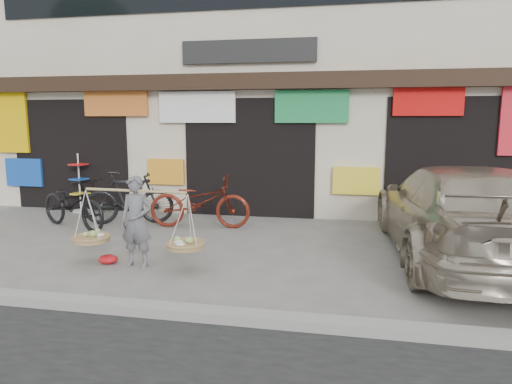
% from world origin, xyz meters
% --- Properties ---
extents(ground, '(70.00, 70.00, 0.00)m').
position_xyz_m(ground, '(0.00, 0.00, 0.00)').
color(ground, gray).
rests_on(ground, ground).
extents(kerb, '(70.00, 0.25, 0.12)m').
position_xyz_m(kerb, '(0.00, -2.00, 0.06)').
color(kerb, gray).
rests_on(kerb, ground).
extents(shophouse_block, '(14.00, 6.32, 7.00)m').
position_xyz_m(shophouse_block, '(-0.00, 6.42, 3.45)').
color(shophouse_block, beige).
rests_on(shophouse_block, ground).
extents(street_vendor, '(2.14, 0.63, 1.40)m').
position_xyz_m(street_vendor, '(-0.93, -0.40, 0.63)').
color(street_vendor, slate).
rests_on(street_vendor, ground).
extents(bike_0, '(2.12, 1.46, 1.05)m').
position_xyz_m(bike_0, '(-3.31, 1.63, 0.53)').
color(bike_0, black).
rests_on(bike_0, ground).
extents(bike_1, '(1.98, 1.10, 1.14)m').
position_xyz_m(bike_1, '(-2.37, 2.22, 0.57)').
color(bike_1, black).
rests_on(bike_1, ground).
extents(bike_2, '(2.16, 0.96, 1.10)m').
position_xyz_m(bike_2, '(-0.77, 2.19, 0.55)').
color(bike_2, '#601B10').
rests_on(bike_2, ground).
extents(suv, '(2.36, 5.37, 1.54)m').
position_xyz_m(suv, '(3.98, 0.95, 0.77)').
color(suv, '#B5A792').
rests_on(suv, ground).
extents(display_rack, '(0.41, 0.41, 1.42)m').
position_xyz_m(display_rack, '(-4.14, 3.20, 0.57)').
color(display_rack, silver).
rests_on(display_rack, ground).
extents(red_bag, '(0.31, 0.25, 0.14)m').
position_xyz_m(red_bag, '(-1.45, -0.38, 0.07)').
color(red_bag, red).
rests_on(red_bag, ground).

